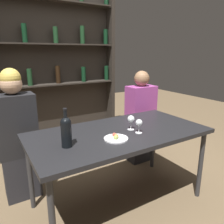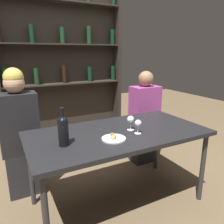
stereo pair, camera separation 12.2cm
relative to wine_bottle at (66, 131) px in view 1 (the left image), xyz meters
The scene contains 9 objects.
ground_plane 1.00m from the wine_bottle, ahead, with size 10.00×10.00×0.00m, color brown.
dining_table 0.55m from the wine_bottle, ahead, with size 1.58×0.81×0.73m.
wine_rack_wall 1.88m from the wine_bottle, 73.97° to the left, with size 1.86×0.21×2.34m.
wine_bottle is the anchor object (origin of this frame).
wine_glass_0 0.64m from the wine_bottle, ahead, with size 0.06×0.06×0.12m.
wine_glass_1 0.63m from the wine_bottle, ahead, with size 0.06×0.06×0.13m.
food_plate_0 0.41m from the wine_bottle, 10.14° to the right, with size 0.20×0.20×0.04m.
seated_person_left 0.74m from the wine_bottle, 111.38° to the left, with size 0.36×0.22×1.28m.
seated_person_right 1.42m from the wine_bottle, 28.23° to the left, with size 0.35×0.22×1.19m.
Camera 1 is at (-1.01, -1.53, 1.41)m, focal length 35.00 mm.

